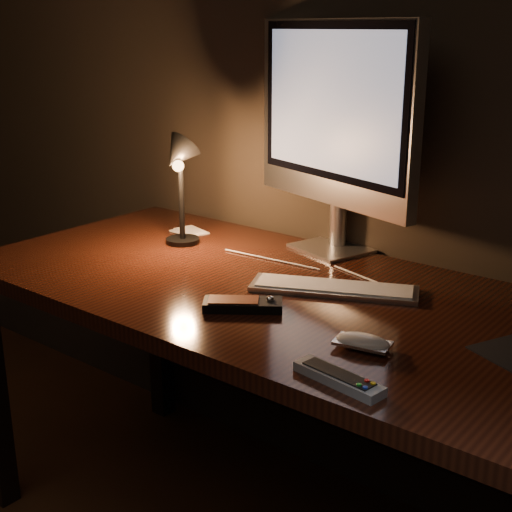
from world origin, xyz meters
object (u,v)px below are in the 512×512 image
Objects in this scene: keyboard at (334,288)px; media_remote at (243,304)px; tv_remote at (338,378)px; desk_lamp at (179,170)px; mouse at (363,344)px; desk at (293,328)px; monitor at (334,119)px.

media_remote is at bearing -137.70° from keyboard.
tv_remote is 0.56× the size of desk_lamp.
keyboard is 1.21× the size of desk_lamp.
tv_remote is at bearing -61.01° from media_remote.
keyboard is at bearing -20.67° from desk_lamp.
desk_lamp reaches higher than mouse.
media_remote is (-0.09, -0.22, 0.00)m from keyboard.
desk is at bearing 60.01° from media_remote.
mouse is 0.61× the size of media_remote.
desk is 4.13× the size of keyboard.
tv_remote is (0.43, -0.64, -0.35)m from monitor.
mouse reaches higher than desk.
tv_remote is at bearing -46.16° from desk.
monitor reaches higher than media_remote.
mouse reaches higher than keyboard.
desk is 8.92× the size of tv_remote.
desk_lamp is (-0.43, 0.25, 0.20)m from media_remote.
mouse is (0.39, -0.49, -0.35)m from monitor.
desk_lamp reaches higher than keyboard.
media_remote is at bearing -83.67° from desk.
mouse is at bearing -34.88° from monitor.
mouse is 0.15m from tv_remote.
media_remote is 0.55× the size of desk_lamp.
monitor reaches higher than mouse.
keyboard is at bearing -3.18° from desk.
keyboard is 2.21× the size of media_remote.
mouse is at bearing -36.86° from desk_lamp.
desk_lamp is at bearing 151.93° from keyboard.
desk is 0.55m from monitor.
desk is at bearing 152.14° from keyboard.
media_remote is 0.38m from tv_remote.
monitor is 0.60m from media_remote.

